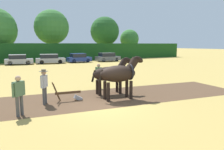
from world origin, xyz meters
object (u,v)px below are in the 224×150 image
at_px(draft_horse_lead_left, 120,74).
at_px(parked_car_center_right, 79,58).
at_px(tree_center_right, 105,31).
at_px(parked_car_center, 50,59).
at_px(parked_car_right, 108,57).
at_px(draft_horse_lead_right, 111,74).
at_px(parked_car_center_left, 19,60).
at_px(tree_center, 52,27).
at_px(farmer_onlooker_left, 19,93).
at_px(tree_right, 129,39).
at_px(plow, 70,95).
at_px(farmer_beside_team, 99,74).
at_px(farmer_at_plow, 44,84).

height_order(draft_horse_lead_left, parked_car_center_right, draft_horse_lead_left).
height_order(tree_center_right, parked_car_center, tree_center_right).
relative_size(tree_center_right, parked_car_right, 2.13).
relative_size(draft_horse_lead_right, parked_car_center, 0.59).
height_order(tree_center_right, parked_car_center_left, tree_center_right).
xyz_separation_m(tree_center, farmer_onlooker_left, (-10.29, -33.61, -5.28)).
bearing_deg(draft_horse_lead_right, parked_car_center_right, 81.01).
bearing_deg(tree_right, plow, -128.47).
distance_m(parked_car_center, parked_car_right, 9.90).
height_order(tree_center, tree_center_right, tree_center).
bearing_deg(farmer_onlooker_left, parked_car_center_right, 116.16).
xyz_separation_m(plow, parked_car_center_right, (9.54, 23.18, 0.40)).
height_order(tree_right, farmer_beside_team, tree_right).
relative_size(draft_horse_lead_right, farmer_onlooker_left, 1.57).
bearing_deg(plow, tree_right, 59.27).
relative_size(draft_horse_lead_left, parked_car_right, 0.63).
bearing_deg(tree_center, parked_car_right, -53.59).
xyz_separation_m(draft_horse_lead_right, farmer_beside_team, (0.15, 1.92, -0.27)).
height_order(plow, parked_car_center, parked_car_center).
relative_size(draft_horse_lead_left, farmer_beside_team, 1.61).
distance_m(tree_center, farmer_onlooker_left, 35.55).
bearing_deg(parked_car_right, tree_center, 124.44).
bearing_deg(plow, farmer_at_plow, -171.71).
relative_size(tree_center_right, draft_horse_lead_left, 3.40).
bearing_deg(tree_center_right, tree_right, 4.11).
xyz_separation_m(draft_horse_lead_right, parked_car_right, (12.01, 22.31, -0.52)).
xyz_separation_m(plow, parked_car_center, (4.81, 23.38, 0.39)).
bearing_deg(farmer_onlooker_left, plow, 79.31).
distance_m(tree_right, farmer_beside_team, 40.67).
bearing_deg(farmer_at_plow, parked_car_center, 107.40).
distance_m(draft_horse_lead_right, parked_car_center_left, 23.58).
distance_m(draft_horse_lead_left, parked_car_right, 26.65).
bearing_deg(parked_car_center_left, parked_car_center, 2.45).
bearing_deg(plow, parked_car_center_right, 75.38).
bearing_deg(farmer_onlooker_left, tree_center_right, 109.75).
distance_m(tree_center, tree_center_right, 12.69).
height_order(tree_center, draft_horse_lead_right, tree_center).
bearing_deg(parked_car_center_right, parked_car_right, -6.32).
height_order(parked_car_center_left, parked_car_right, parked_car_right).
xyz_separation_m(farmer_beside_team, parked_car_center_left, (-2.49, 21.54, -0.27)).
bearing_deg(parked_car_center, plow, -93.14).
xyz_separation_m(parked_car_center_left, parked_car_center_right, (9.21, -0.62, -0.00)).
distance_m(draft_horse_lead_right, farmer_beside_team, 1.95).
relative_size(tree_center, farmer_beside_team, 5.70).
xyz_separation_m(draft_horse_lead_left, draft_horse_lead_right, (0.19, 1.37, -0.16)).
bearing_deg(tree_center, farmer_onlooker_left, -107.03).
xyz_separation_m(tree_center_right, farmer_beside_team, (-17.35, -31.70, -4.95)).
xyz_separation_m(draft_horse_lead_left, parked_car_right, (12.21, 23.68, -0.68)).
bearing_deg(draft_horse_lead_left, parked_car_center_left, 102.70).
distance_m(tree_center, farmer_at_plow, 33.90).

